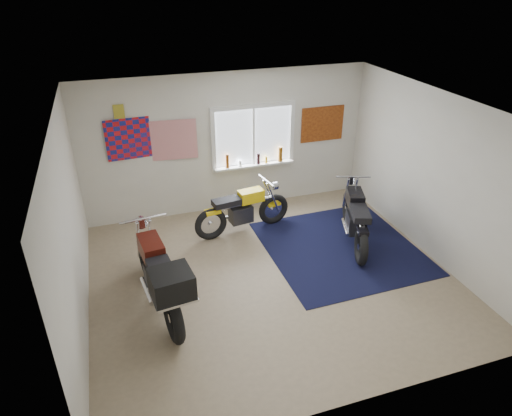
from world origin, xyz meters
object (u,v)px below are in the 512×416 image
object	(u,v)px
black_chrome_bike	(355,218)
maroon_tourer	(160,277)
navy_rug	(340,247)
yellow_triumph	(243,211)

from	to	relation	value
black_chrome_bike	maroon_tourer	xyz separation A→B (m)	(-3.47, -0.85, 0.14)
navy_rug	yellow_triumph	world-z (taller)	yellow_triumph
maroon_tourer	yellow_triumph	bearing A→B (deg)	-50.68
navy_rug	maroon_tourer	xyz separation A→B (m)	(-3.16, -0.69, 0.59)
yellow_triumph	maroon_tourer	world-z (taller)	maroon_tourer
black_chrome_bike	maroon_tourer	world-z (taller)	maroon_tourer
navy_rug	black_chrome_bike	xyz separation A→B (m)	(0.32, 0.15, 0.45)
yellow_triumph	black_chrome_bike	xyz separation A→B (m)	(1.77, -0.94, 0.04)
navy_rug	black_chrome_bike	bearing A→B (deg)	25.90
navy_rug	yellow_triumph	distance (m)	1.86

